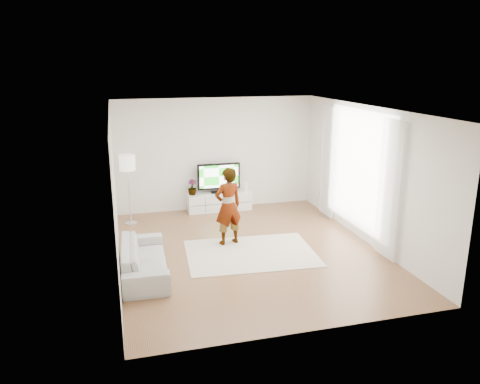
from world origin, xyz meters
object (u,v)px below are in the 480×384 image
object	(u,v)px
rug	(251,253)
floor_lamp	(127,166)
sofa	(144,259)
player	(228,206)
television	(219,177)
media_console	(219,201)

from	to	relation	value
rug	floor_lamp	size ratio (longest dim) A/B	1.54
sofa	floor_lamp	world-z (taller)	floor_lamp
rug	floor_lamp	world-z (taller)	floor_lamp
sofa	floor_lamp	size ratio (longest dim) A/B	1.20
floor_lamp	player	bearing A→B (deg)	-43.83
rug	sofa	distance (m)	2.13
player	floor_lamp	distance (m)	2.68
player	floor_lamp	world-z (taller)	floor_lamp
television	player	size ratio (longest dim) A/B	0.67
media_console	floor_lamp	world-z (taller)	floor_lamp
television	rug	distance (m)	3.05
media_console	sofa	xyz separation A→B (m)	(-2.09, -3.29, 0.06)
television	floor_lamp	size ratio (longest dim) A/B	0.66
player	floor_lamp	bearing A→B (deg)	-57.75
television	floor_lamp	world-z (taller)	floor_lamp
television	sofa	size ratio (longest dim) A/B	0.55
player	sofa	xyz separation A→B (m)	(-1.77, -1.01, -0.53)
media_console	player	xyz separation A→B (m)	(-0.32, -2.28, 0.59)
television	player	bearing A→B (deg)	-97.93
media_console	rug	bearing A→B (deg)	-90.41
rug	sofa	xyz separation A→B (m)	(-2.07, -0.39, 0.28)
media_console	sofa	world-z (taller)	sofa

